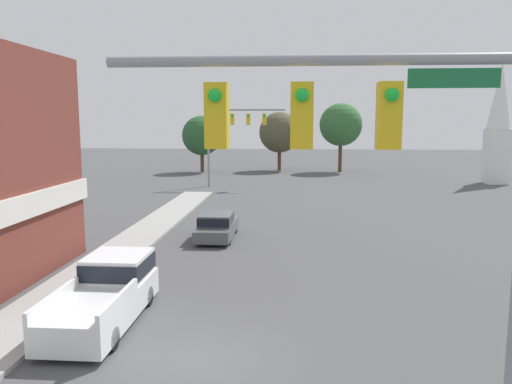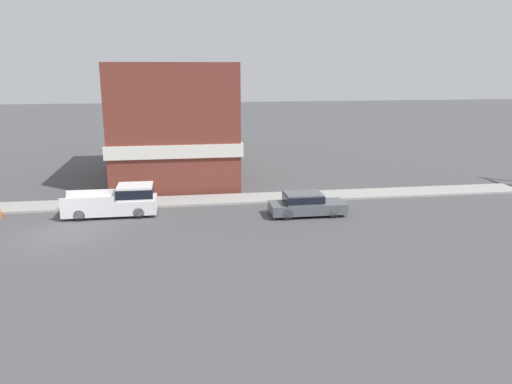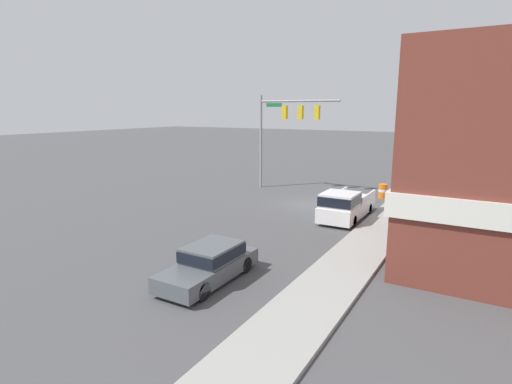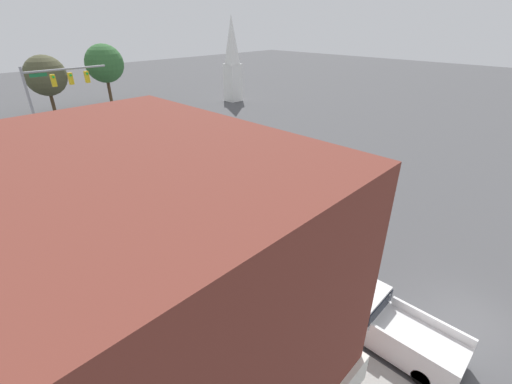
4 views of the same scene
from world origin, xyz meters
name	(u,v)px [view 4 (image 4 of 4)]	position (x,y,z in m)	size (l,w,h in m)	color
ground_plane	(469,321)	(0.00, 0.00, 0.00)	(200.00, 200.00, 0.00)	#4C4C4F
far_signal_assembly	(56,88)	(-3.21, 34.57, 5.68)	(7.27, 0.49, 7.71)	gray
car_lead	(225,208)	(-1.58, 13.55, 0.72)	(1.77, 4.48, 1.38)	black
pickup_truck_parked	(377,317)	(-3.31, 2.60, 0.89)	(1.98, 5.37, 1.81)	black
church_steeple	(232,57)	(22.47, 38.98, 6.27)	(2.29, 2.29, 11.98)	white
backdrop_tree_left_mid	(46,76)	(0.64, 50.72, 4.77)	(5.08, 5.08, 7.33)	#4C3823
backdrop_tree_center	(104,64)	(8.12, 49.71, 5.73)	(5.18, 5.18, 8.34)	#4C3823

